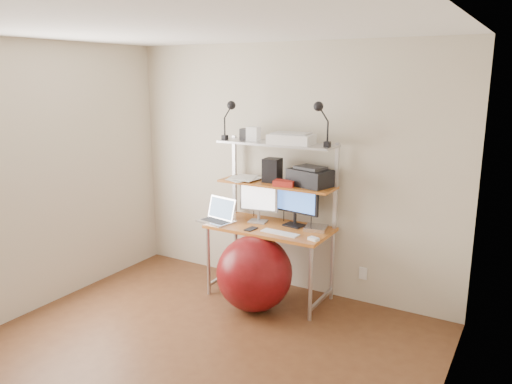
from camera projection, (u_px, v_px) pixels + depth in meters
room at (174, 210)px, 3.55m from camera, size 3.60×3.60×3.60m
computer_desk at (273, 204)px, 4.88m from camera, size 1.20×0.60×1.57m
wall_outlet at (363, 273)px, 4.85m from camera, size 0.08×0.01×0.12m
monitor_silver at (259, 199)px, 4.98m from camera, size 0.39×0.17×0.44m
monitor_black at (295, 200)px, 4.85m from camera, size 0.51×0.17×0.52m
laptop at (219, 216)px, 5.04m from camera, size 0.39×0.34×0.30m
keyboard at (280, 233)px, 4.66m from camera, size 0.38×0.13×0.01m
mouse at (313, 239)px, 4.46m from camera, size 0.11×0.08×0.03m
mac_mini at (316, 228)px, 4.75m from camera, size 0.24×0.24×0.04m
phone at (251, 229)px, 4.78m from camera, size 0.09×0.14×0.01m
printer at (310, 177)px, 4.74m from camera, size 0.45×0.36×0.19m
nas_cube at (272, 170)px, 4.91m from camera, size 0.17×0.17×0.23m
red_box at (284, 183)px, 4.75m from camera, size 0.22×0.17×0.05m
scanner at (291, 139)px, 4.68m from camera, size 0.43×0.30×0.11m
box_white at (253, 134)px, 4.91m from camera, size 0.12×0.10×0.14m
box_grey at (247, 134)px, 4.99m from camera, size 0.12×0.12×0.11m
clip_lamp_left at (230, 112)px, 4.88m from camera, size 0.15×0.09×0.39m
clip_lamp_right at (320, 114)px, 4.45m from camera, size 0.16×0.09×0.41m
exercise_ball at (254, 273)px, 4.70m from camera, size 0.72×0.72×0.72m
paper_stack at (244, 178)px, 5.07m from camera, size 0.40×0.41×0.02m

